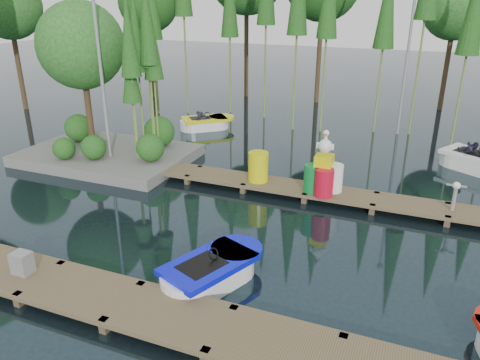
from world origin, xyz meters
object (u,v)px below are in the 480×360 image
at_px(yellow_barrel, 258,167).
at_px(boat_yellow_far, 205,123).
at_px(boat_blue, 211,272).
at_px(utility_cabinet, 22,263).
at_px(drum_cluster, 324,175).
at_px(island, 98,75).

bearing_deg(yellow_barrel, boat_yellow_far, 129.25).
bearing_deg(yellow_barrel, boat_blue, -80.94).
height_order(boat_blue, utility_cabinet, boat_blue).
bearing_deg(utility_cabinet, yellow_barrel, 67.32).
height_order(utility_cabinet, yellow_barrel, yellow_barrel).
bearing_deg(boat_blue, drum_cluster, 98.14).
distance_m(island, utility_cabinet, 9.02).
relative_size(island, utility_cabinet, 13.67).
xyz_separation_m(boat_blue, drum_cluster, (1.31, 5.22, 0.62)).
bearing_deg(drum_cluster, utility_cabinet, -126.65).
relative_size(island, boat_blue, 2.31).
relative_size(boat_blue, drum_cluster, 1.48).
bearing_deg(boat_blue, boat_yellow_far, 138.95).
relative_size(utility_cabinet, yellow_barrel, 0.51).
distance_m(boat_yellow_far, yellow_barrel, 7.59).
xyz_separation_m(island, boat_yellow_far, (1.83, 5.07, -2.91)).
bearing_deg(island, boat_yellow_far, 70.19).
distance_m(boat_blue, boat_yellow_far, 12.58).
xyz_separation_m(boat_blue, yellow_barrel, (-0.86, 5.37, 0.53)).
height_order(boat_yellow_far, yellow_barrel, yellow_barrel).
distance_m(boat_blue, utility_cabinet, 4.13).
xyz_separation_m(boat_yellow_far, yellow_barrel, (4.79, -5.86, 0.51)).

